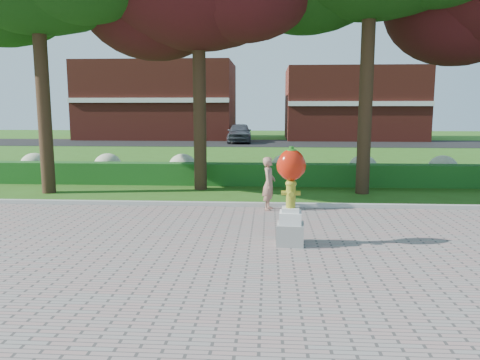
{
  "coord_description": "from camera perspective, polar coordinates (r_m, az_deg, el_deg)",
  "views": [
    {
      "loc": [
        0.37,
        -10.08,
        2.81
      ],
      "look_at": [
        -0.31,
        1.0,
        1.1
      ],
      "focal_mm": 35.0,
      "sensor_mm": 36.0,
      "label": 1
    }
  ],
  "objects": [
    {
      "name": "ground",
      "position": [
        10.47,
        1.37,
        -6.84
      ],
      "size": [
        100.0,
        100.0,
        0.0
      ],
      "primitive_type": "plane",
      "color": "#2E5A16",
      "rests_on": "ground"
    },
    {
      "name": "walkway",
      "position": [
        6.7,
        0.04,
        -15.88
      ],
      "size": [
        40.0,
        14.0,
        0.04
      ],
      "primitive_type": "cube",
      "color": "gray",
      "rests_on": "ground"
    },
    {
      "name": "curb",
      "position": [
        13.36,
        1.85,
        -3.08
      ],
      "size": [
        40.0,
        0.18,
        0.15
      ],
      "primitive_type": "cube",
      "color": "#ADADA5",
      "rests_on": "ground"
    },
    {
      "name": "lawn_hedge",
      "position": [
        17.25,
        2.24,
        0.7
      ],
      "size": [
        24.0,
        0.7,
        0.8
      ],
      "primitive_type": "cube",
      "color": "#154A19",
      "rests_on": "ground"
    },
    {
      "name": "hydrangea_row",
      "position": [
        18.22,
        4.11,
        1.59
      ],
      "size": [
        20.1,
        1.1,
        0.99
      ],
      "color": "#A4A780",
      "rests_on": "ground"
    },
    {
      "name": "street",
      "position": [
        38.18,
        2.94,
        4.51
      ],
      "size": [
        50.0,
        8.0,
        0.02
      ],
      "primitive_type": "cube",
      "color": "black",
      "rests_on": "ground"
    },
    {
      "name": "building_left",
      "position": [
        45.29,
        -9.88,
        9.48
      ],
      "size": [
        14.0,
        8.0,
        7.0
      ],
      "primitive_type": "cube",
      "color": "maroon",
      "rests_on": "ground"
    },
    {
      "name": "building_right",
      "position": [
        44.73,
        13.49,
        8.99
      ],
      "size": [
        12.0,
        8.0,
        6.4
      ],
      "primitive_type": "cube",
      "color": "maroon",
      "rests_on": "ground"
    },
    {
      "name": "hydrant_sculpture",
      "position": [
        9.51,
        6.22,
        -1.62
      ],
      "size": [
        0.59,
        0.58,
        2.02
      ],
      "rotation": [
        0.0,
        0.0,
        -0.06
      ],
      "color": "gray",
      "rests_on": "walkway"
    },
    {
      "name": "woman",
      "position": [
        12.84,
        3.55,
        -0.42
      ],
      "size": [
        0.43,
        0.58,
        1.46
      ],
      "primitive_type": "imported",
      "rotation": [
        0.0,
        0.0,
        1.4
      ],
      "color": "#A87360",
      "rests_on": "walkway"
    },
    {
      "name": "parked_car",
      "position": [
        38.7,
        -0.07,
        5.8
      ],
      "size": [
        2.05,
        4.8,
        1.61
      ],
      "primitive_type": "imported",
      "rotation": [
        0.0,
        0.0,
        0.03
      ],
      "color": "#44464C",
      "rests_on": "street"
    }
  ]
}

